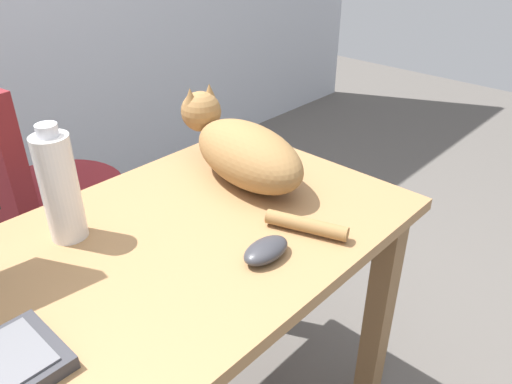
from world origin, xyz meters
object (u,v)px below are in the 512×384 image
computer_mouse (266,250)px  water_bottle (59,187)px  office_chair (48,233)px  cat (242,150)px

computer_mouse → water_bottle: bearing=122.3°
computer_mouse → office_chair: bearing=95.2°
computer_mouse → water_bottle: (-0.23, 0.36, 0.10)m
office_chair → cat: bearing=-64.3°
water_bottle → cat: bearing=-11.8°
computer_mouse → cat: bearing=51.8°
office_chair → computer_mouse: 0.93m
office_chair → computer_mouse: bearing=-84.8°
cat → office_chair: bearing=115.7°
cat → water_bottle: (-0.44, 0.09, 0.04)m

